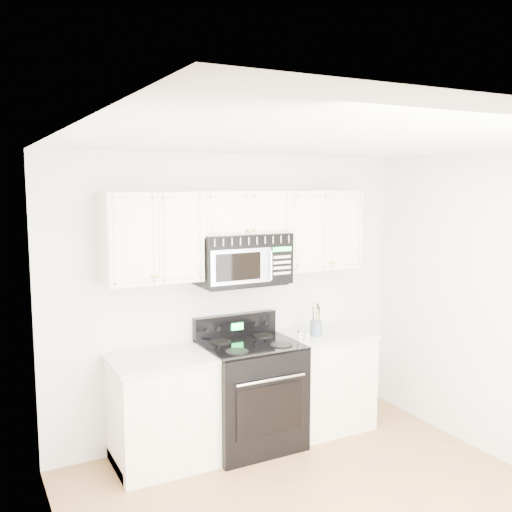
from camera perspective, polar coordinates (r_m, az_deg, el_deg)
room at (r=3.84m, az=9.17°, el=-8.50°), size 3.51×3.51×2.61m
base_cabinet_left at (r=4.99m, az=-9.23°, el=-15.33°), size 0.86×0.65×0.92m
base_cabinet_right at (r=5.66m, az=6.69°, el=-12.49°), size 0.86×0.65×0.92m
range at (r=5.23m, az=-0.58°, el=-13.47°), size 0.82×0.74×1.14m
upper_cabinets at (r=5.07m, az=-1.50°, el=2.71°), size 2.44×0.37×0.75m
microwave at (r=5.05m, az=-1.35°, el=-0.26°), size 0.81×0.46×0.45m
utensil_crock at (r=5.41m, az=6.03°, el=-7.12°), size 0.11×0.11×0.30m
shaker_salt at (r=5.21m, az=4.38°, el=-7.93°), size 0.04×0.04×0.10m
shaker_pepper at (r=5.24m, az=5.13°, el=-7.89°), size 0.04×0.04×0.09m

